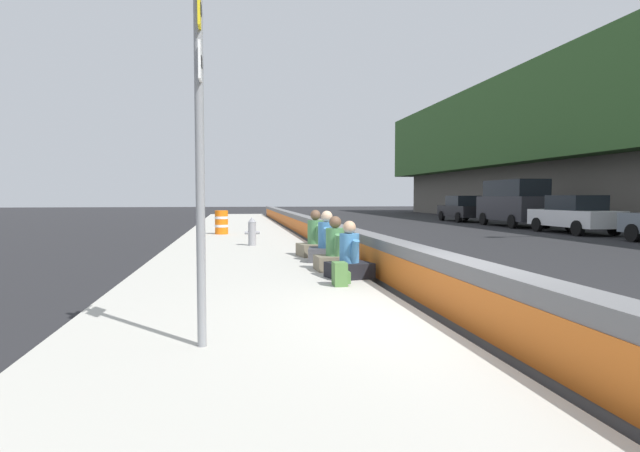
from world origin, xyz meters
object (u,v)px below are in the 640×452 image
route_sign_post (200,139)px  parked_car_far (463,208)px  seated_person_foreground (349,260)px  backpack (340,274)px  seated_person_rear (327,246)px  parked_car_midline (514,202)px  seated_person_middle (335,253)px  fire_hydrant (252,231)px  seated_person_far (315,242)px  construction_barrel (222,222)px  parked_car_fourth (575,214)px

route_sign_post → parked_car_far: size_ratio=0.79×
seated_person_foreground → backpack: bearing=157.7°
seated_person_rear → parked_car_midline: parked_car_midline is taller
seated_person_foreground → seated_person_middle: (1.06, 0.06, 0.02)m
seated_person_rear → backpack: size_ratio=2.95×
parked_car_far → route_sign_post: bearing=150.9°
parked_car_far → parked_car_midline: bearing=-178.0°
fire_hydrant → parked_car_midline: size_ratio=0.17×
route_sign_post → seated_person_foreground: route_sign_post is taller
seated_person_far → seated_person_foreground: bearing=-178.9°
construction_barrel → parked_car_midline: 16.56m
parked_car_fourth → backpack: bearing=133.6°
parked_car_fourth → fire_hydrant: bearing=108.9°
fire_hydrant → construction_barrel: (5.15, 1.05, 0.03)m
fire_hydrant → seated_person_middle: size_ratio=0.79×
seated_person_far → construction_barrel: seated_person_far is taller
seated_person_middle → parked_car_far: parked_car_far is taller
parked_car_fourth → parked_car_midline: 5.55m
seated_person_middle → parked_car_fourth: 16.76m
seated_person_rear → seated_person_far: 1.15m
fire_hydrant → seated_person_far: (-3.14, -1.49, -0.08)m
seated_person_foreground → route_sign_post: bearing=149.6°
parked_car_midline → fire_hydrant: bearing=125.6°
seated_person_middle → seated_person_rear: 1.46m
seated_person_foreground → seated_person_rear: (2.51, -0.02, 0.04)m
seated_person_far → backpack: (-4.48, 0.27, -0.17)m
parked_car_midline → parked_car_far: size_ratio=1.13×
parked_car_fourth → seated_person_middle: bearing=129.6°
fire_hydrant → backpack: fire_hydrant is taller
seated_person_rear → construction_barrel: seated_person_rear is taller
route_sign_post → seated_person_rear: size_ratio=3.05×
seated_person_foreground → seated_person_middle: seated_person_middle is taller
seated_person_foreground → parked_car_far: size_ratio=0.23×
seated_person_middle → seated_person_far: seated_person_far is taller
seated_person_middle → seated_person_rear: bearing=-3.3°
seated_person_foreground → backpack: seated_person_foreground is taller
route_sign_post → seated_person_rear: (6.64, -2.45, -1.70)m
backpack → parked_car_fourth: 18.21m
route_sign_post → construction_barrel: size_ratio=3.79×
seated_person_middle → parked_car_far: size_ratio=0.24×
backpack → seated_person_far: bearing=-3.4°
seated_person_middle → route_sign_post: bearing=155.5°
route_sign_post → seated_person_foreground: (4.13, -2.43, -1.74)m
seated_person_middle → parked_car_far: bearing=-30.1°
construction_barrel → parked_car_fourth: size_ratio=0.21×
construction_barrel → route_sign_post: bearing=-179.4°
route_sign_post → parked_car_midline: 26.42m
route_sign_post → seated_person_far: bearing=-16.8°
seated_person_far → construction_barrel: size_ratio=1.23×
route_sign_post → backpack: route_sign_post is taller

